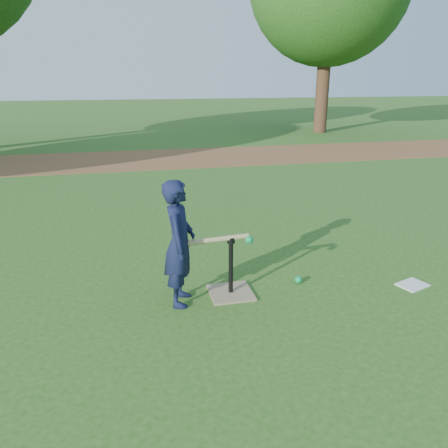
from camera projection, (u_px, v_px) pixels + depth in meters
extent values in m
plane|color=#285116|center=(239.00, 277.00, 4.82)|extent=(80.00, 80.00, 0.00)
cube|color=brown|center=(167.00, 158.00, 11.73)|extent=(24.00, 3.00, 0.01)
imported|color=#111633|center=(179.00, 243.00, 4.09)|extent=(0.39, 0.50, 1.22)
sphere|color=#0C8A49|center=(298.00, 280.00, 4.66)|extent=(0.08, 0.08, 0.08)
cube|color=silver|center=(413.00, 285.00, 4.62)|extent=(0.36, 0.32, 0.01)
cube|color=#8F785B|center=(231.00, 293.00, 4.44)|extent=(0.43, 0.43, 0.02)
cylinder|color=black|center=(231.00, 267.00, 4.35)|extent=(0.05, 0.05, 0.55)
cylinder|color=black|center=(231.00, 240.00, 4.26)|extent=(0.08, 0.08, 0.06)
cylinder|color=tan|center=(219.00, 239.00, 4.21)|extent=(0.60, 0.11, 0.05)
sphere|color=tan|center=(189.00, 243.00, 4.10)|extent=(0.06, 0.06, 0.06)
sphere|color=#0C8A49|center=(249.00, 240.00, 4.24)|extent=(0.08, 0.08, 0.08)
cylinder|color=#382316|center=(323.00, 87.00, 16.73)|extent=(0.50, 0.50, 3.42)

